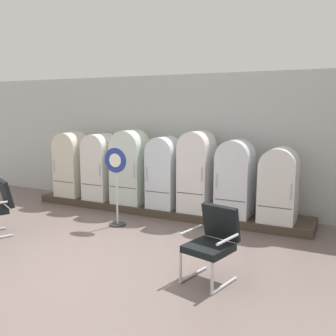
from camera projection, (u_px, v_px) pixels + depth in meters
The scene contains 12 objects.
ground at pixel (73, 264), 5.59m from camera, with size 12.00×10.00×0.05m, color #70605A.
back_wall at pixel (177, 141), 8.60m from camera, with size 11.76×0.12×2.96m.
display_plinth at pixel (165, 209), 8.26m from camera, with size 6.16×0.95×0.16m, color #43372B.
refrigerator_0 at pixel (71, 162), 9.05m from camera, with size 0.63×0.64×1.51m.
refrigerator_1 at pixel (100, 164), 8.73m from camera, with size 0.60×0.70×1.50m.
refrigerator_2 at pixel (130, 165), 8.34m from camera, with size 0.71×0.64×1.61m.
refrigerator_3 at pixel (164, 170), 7.99m from camera, with size 0.59×0.65×1.49m.
refrigerator_4 at pixel (197, 169), 7.69m from camera, with size 0.60×0.71×1.63m.
refrigerator_5 at pixel (235, 176), 7.33m from camera, with size 0.65×0.64×1.49m.
refrigerator_6 at pixel (279, 183), 7.00m from camera, with size 0.66×0.68×1.38m.
armchair_right at pixel (213, 240), 4.99m from camera, with size 0.70×0.77×0.98m.
sign_stand at pixel (116, 187), 7.24m from camera, with size 0.47×0.32×1.51m.
Camera 1 is at (3.57, -4.15, 2.27)m, focal length 40.73 mm.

